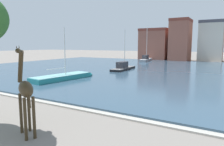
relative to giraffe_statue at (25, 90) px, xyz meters
name	(u,v)px	position (x,y,z in m)	size (l,w,h in m)	color
harbor_water	(169,71)	(-0.17, 29.14, -2.23)	(76.57, 48.47, 0.26)	#334C60
quay_edge_coping	(81,109)	(-0.17, 4.66, -2.30)	(76.57, 0.50, 0.12)	#ADA89E
giraffe_statue	(25,90)	(0.00, 0.00, 0.00)	(2.51, 1.54, 4.63)	#382B19
sailboat_teal	(67,77)	(-9.49, 13.57, -1.91)	(3.48, 9.60, 6.87)	teal
sailboat_black	(124,68)	(-7.64, 26.65, -1.81)	(2.46, 8.79, 7.41)	black
sailboat_grey	(146,59)	(-11.37, 47.87, -1.72)	(2.93, 9.73, 9.72)	#939399
townhouse_narrow_midrow	(155,44)	(-11.80, 56.10, 2.44)	(8.45, 7.34, 9.57)	#8E5142
townhouse_wide_warehouse	(180,40)	(-4.02, 55.43, 3.63)	(5.25, 7.66, 11.95)	#8E5142
townhouse_end_terrace	(211,41)	(3.75, 58.59, 3.35)	(6.37, 6.74, 11.38)	beige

